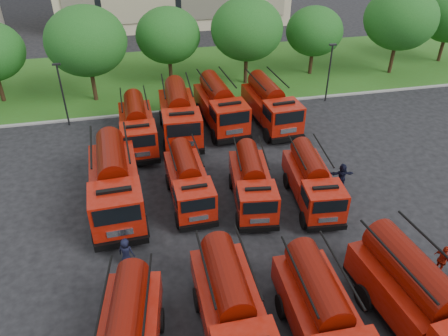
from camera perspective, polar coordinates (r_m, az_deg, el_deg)
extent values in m
plane|color=black|center=(23.29, 2.43, -11.36)|extent=(140.00, 140.00, 0.00)
cube|color=#2C5316|center=(45.24, -5.89, 12.01)|extent=(70.00, 16.00, 0.12)
cube|color=gray|center=(37.84, -4.32, 7.71)|extent=(70.00, 0.30, 0.14)
cylinder|color=#382314|center=(43.38, -27.14, 9.14)|extent=(0.36, 0.36, 2.38)
cylinder|color=#382314|center=(40.50, -16.63, 10.23)|extent=(0.36, 0.36, 2.80)
ellipsoid|color=#164915|center=(39.21, -17.57, 15.53)|extent=(6.72, 6.72, 5.71)
cylinder|color=#382314|center=(42.88, -6.98, 12.39)|extent=(0.36, 0.36, 2.45)
ellipsoid|color=#164915|center=(41.78, -7.32, 16.83)|extent=(5.88, 5.88, 5.00)
cylinder|color=#382314|center=(42.59, 2.85, 12.65)|extent=(0.36, 0.36, 2.73)
ellipsoid|color=#164915|center=(41.39, 3.00, 17.65)|extent=(6.55, 6.55, 5.57)
cylinder|color=#382314|center=(45.76, 11.26, 13.24)|extent=(0.36, 0.36, 2.27)
ellipsoid|color=#164915|center=(44.79, 11.72, 17.10)|extent=(5.46, 5.46, 4.64)
cylinder|color=#382314|center=(48.08, 21.06, 13.05)|extent=(0.36, 0.36, 2.87)
ellipsoid|color=#164915|center=(46.98, 22.09, 17.66)|extent=(6.89, 6.89, 5.85)
cylinder|color=#382314|center=(53.65, 26.48, 13.58)|extent=(0.36, 0.36, 2.52)
cylinder|color=black|center=(36.37, -20.26, 8.81)|extent=(0.14, 0.14, 5.00)
cube|color=black|center=(35.48, -21.06, 12.54)|extent=(0.60, 0.25, 0.12)
cylinder|color=black|center=(39.53, 13.53, 11.86)|extent=(0.14, 0.14, 5.00)
cube|color=black|center=(38.71, 14.04, 15.37)|extent=(0.60, 0.25, 0.12)
cube|color=maroon|center=(19.24, -12.05, -19.06)|extent=(2.87, 4.55, 1.21)
cylinder|color=#500902|center=(18.48, -12.42, -17.18)|extent=(1.95, 4.06, 1.39)
cylinder|color=black|center=(20.47, -14.68, -19.00)|extent=(0.47, 1.06, 1.02)
cylinder|color=black|center=(20.15, -8.38, -19.07)|extent=(0.47, 1.06, 1.02)
cube|color=black|center=(19.60, 1.06, -20.00)|extent=(2.33, 6.97, 0.30)
cube|color=maroon|center=(19.64, 0.31, -16.13)|extent=(2.47, 4.58, 1.29)
cylinder|color=#500902|center=(18.85, 0.32, -14.04)|extent=(1.52, 4.18, 1.49)
cylinder|color=black|center=(20.63, -3.38, -16.81)|extent=(0.36, 1.09, 1.09)
cylinder|color=black|center=(20.95, 3.03, -15.77)|extent=(0.36, 1.09, 1.09)
cube|color=black|center=(19.77, 12.65, -20.51)|extent=(2.40, 6.99, 0.30)
cube|color=maroon|center=(19.76, 11.72, -16.69)|extent=(2.51, 4.61, 1.29)
cylinder|color=#500902|center=(18.97, 12.09, -14.63)|extent=(1.56, 4.19, 1.49)
cylinder|color=black|center=(20.53, 7.60, -17.49)|extent=(0.37, 1.10, 1.09)
cylinder|color=black|center=(21.20, 13.72, -16.23)|extent=(0.37, 1.10, 1.09)
cube|color=black|center=(21.25, 24.07, -18.05)|extent=(3.40, 8.02, 0.33)
cube|color=maroon|center=(21.14, 22.53, -14.25)|extent=(3.27, 5.39, 1.45)
cylinder|color=#500902|center=(20.34, 23.24, -11.96)|extent=(2.17, 4.83, 1.67)
cylinder|color=black|center=(21.58, 17.92, -15.75)|extent=(0.52, 1.26, 1.22)
cylinder|color=black|center=(22.91, 23.34, -13.67)|extent=(0.52, 1.26, 1.22)
cube|color=black|center=(26.61, -13.77, -3.79)|extent=(2.93, 7.94, 0.34)
cube|color=black|center=(23.56, -13.19, -9.56)|extent=(2.81, 0.41, 0.39)
cube|color=maroon|center=(23.71, -13.80, -5.16)|extent=(2.85, 2.58, 2.18)
cube|color=black|center=(22.41, -13.78, -6.08)|extent=(2.35, 0.17, 0.95)
cube|color=maroon|center=(27.12, -14.17, -0.76)|extent=(2.98, 5.27, 1.45)
cylinder|color=#500902|center=(26.50, -14.51, 1.37)|extent=(1.89, 4.77, 1.68)
cylinder|color=black|center=(24.47, -16.36, -8.40)|extent=(0.45, 1.25, 1.23)
cylinder|color=black|center=(24.39, -10.32, -7.57)|extent=(0.45, 1.25, 1.23)
cylinder|color=black|center=(28.40, -16.55, -1.95)|extent=(0.45, 1.25, 1.23)
cylinder|color=black|center=(28.32, -11.40, -1.22)|extent=(0.45, 1.25, 1.23)
cube|color=black|center=(26.60, -4.57, -3.22)|extent=(2.21, 6.24, 0.27)
cube|color=black|center=(24.20, -3.26, -7.60)|extent=(2.21, 0.28, 0.31)
cube|color=maroon|center=(24.33, -3.80, -4.23)|extent=(2.22, 2.01, 1.72)
cube|color=black|center=(23.31, -3.39, -4.89)|extent=(1.86, 0.10, 0.75)
cube|color=maroon|center=(26.98, -5.00, -0.82)|extent=(2.28, 4.12, 1.15)
cylinder|color=#500902|center=(26.47, -5.10, 0.86)|extent=(1.43, 3.75, 1.33)
cylinder|color=black|center=(24.76, -5.96, -6.79)|extent=(0.34, 0.98, 0.97)
cylinder|color=black|center=(25.01, -1.34, -6.10)|extent=(0.34, 0.98, 0.97)
cylinder|color=black|center=(27.84, -7.20, -1.76)|extent=(0.34, 0.98, 0.97)
cylinder|color=black|center=(28.06, -3.09, -1.20)|extent=(0.34, 0.98, 0.97)
cube|color=black|center=(26.45, 3.60, -3.41)|extent=(2.78, 6.38, 0.26)
cube|color=black|center=(24.08, 4.64, -7.93)|extent=(2.21, 0.49, 0.31)
cube|color=maroon|center=(24.19, 4.38, -4.50)|extent=(2.39, 2.19, 1.72)
cube|color=black|center=(23.19, 4.79, -5.22)|extent=(1.84, 0.28, 0.75)
cube|color=maroon|center=(26.83, 3.36, -0.97)|extent=(2.65, 4.29, 1.15)
cylinder|color=#500902|center=(26.31, 3.42, 0.72)|extent=(1.78, 3.84, 1.32)
cylinder|color=black|center=(24.61, 1.99, -6.88)|extent=(0.43, 1.00, 0.97)
cylinder|color=black|center=(24.90, 6.66, -6.57)|extent=(0.43, 1.00, 0.97)
cylinder|color=black|center=(27.67, 1.05, -1.71)|extent=(0.43, 1.00, 0.97)
cylinder|color=black|center=(27.92, 5.19, -1.50)|extent=(0.43, 1.00, 0.97)
cube|color=black|center=(26.99, 11.22, -3.22)|extent=(2.62, 6.41, 0.27)
cube|color=black|center=(24.70, 13.29, -7.63)|extent=(2.24, 0.43, 0.31)
cube|color=maroon|center=(24.79, 12.86, -4.26)|extent=(2.36, 2.16, 1.74)
cube|color=black|center=(23.82, 13.71, -4.94)|extent=(1.87, 0.22, 0.76)
cube|color=maroon|center=(27.34, 10.81, -0.80)|extent=(2.55, 4.29, 1.16)
cylinder|color=#500902|center=(26.83, 11.02, 0.88)|extent=(1.68, 3.86, 1.34)
cylinder|color=black|center=(25.03, 10.44, -6.70)|extent=(0.40, 1.01, 0.98)
cylinder|color=black|center=(25.66, 14.86, -6.23)|extent=(0.40, 1.01, 0.98)
cylinder|color=black|center=(28.01, 8.28, -1.60)|extent=(0.40, 1.01, 0.98)
cylinder|color=black|center=(28.58, 12.27, -1.29)|extent=(0.40, 1.01, 0.98)
cube|color=black|center=(32.79, -11.10, 3.98)|extent=(2.37, 6.87, 0.29)
cube|color=black|center=(29.82, -10.64, 0.73)|extent=(2.44, 0.29, 0.34)
cube|color=maroon|center=(30.21, -11.02, 3.68)|extent=(2.43, 2.19, 1.90)
cube|color=black|center=(29.04, -10.96, 3.40)|extent=(2.05, 0.09, 0.83)
cube|color=maroon|center=(33.38, -11.37, 6.02)|extent=(2.47, 4.53, 1.27)
cylinder|color=#500902|center=(32.93, -11.57, 7.62)|extent=(1.54, 4.12, 1.46)
cylinder|color=black|center=(30.65, -12.84, 1.30)|extent=(0.36, 1.08, 1.07)
cylinder|color=black|center=(30.67, -8.68, 1.83)|extent=(0.36, 1.08, 1.07)
cylinder|color=black|center=(34.40, -13.15, 4.98)|extent=(0.36, 1.08, 1.07)
cylinder|color=black|center=(34.42, -9.43, 5.45)|extent=(0.36, 1.08, 1.07)
cube|color=black|center=(33.67, -5.77, 5.41)|extent=(2.75, 7.65, 0.32)
cube|color=black|center=(30.36, -5.08, 1.99)|extent=(2.71, 0.36, 0.38)
cube|color=maroon|center=(30.81, -5.44, 5.20)|extent=(2.73, 2.47, 2.11)
cube|color=black|center=(29.51, -5.25, 4.94)|extent=(2.27, 0.13, 0.92)
cube|color=maroon|center=(34.34, -6.04, 7.60)|extent=(2.82, 5.06, 1.41)
cylinder|color=#500902|center=(33.86, -6.15, 9.35)|extent=(1.78, 4.60, 1.62)
cylinder|color=black|center=(31.21, -7.54, 2.65)|extent=(0.42, 1.20, 1.19)
cylinder|color=black|center=(31.37, -3.01, 3.08)|extent=(0.42, 1.20, 1.19)
cylinder|color=black|center=(35.40, -8.07, 6.51)|extent=(0.42, 1.20, 1.19)
cylinder|color=black|center=(35.54, -4.05, 6.88)|extent=(0.42, 1.20, 1.19)
cube|color=black|center=(34.98, -0.51, 6.68)|extent=(3.00, 7.52, 0.32)
cube|color=black|center=(31.87, 1.39, 3.72)|extent=(2.64, 0.47, 0.37)
cube|color=maroon|center=(32.30, 0.75, 6.63)|extent=(2.75, 2.51, 2.05)
cube|color=black|center=(31.09, 1.41, 6.48)|extent=(2.20, 0.23, 0.89)
cube|color=maroon|center=(35.62, -1.05, 8.68)|extent=(2.95, 5.02, 1.37)
cylinder|color=#500902|center=(35.17, -1.07, 10.33)|extent=(1.93, 4.52, 1.58)
cylinder|color=black|center=(32.42, -1.20, 4.16)|extent=(0.46, 1.18, 1.16)
cylinder|color=black|center=(33.06, 2.85, 4.75)|extent=(0.46, 1.18, 1.16)
cylinder|color=black|center=(36.39, -3.20, 7.55)|extent=(0.46, 1.18, 1.16)
cylinder|color=black|center=(36.97, 0.46, 8.03)|extent=(0.46, 1.18, 1.16)
cube|color=black|center=(35.29, 5.99, 6.72)|extent=(2.90, 7.42, 0.31)
cube|color=black|center=(32.34, 8.35, 3.81)|extent=(2.61, 0.44, 0.36)
cube|color=maroon|center=(32.73, 7.70, 6.66)|extent=(2.70, 2.46, 2.02)
cube|color=black|center=(31.58, 8.58, 6.50)|extent=(2.18, 0.21, 0.88)
cube|color=maroon|center=(35.89, 5.39, 8.70)|extent=(2.88, 4.94, 1.35)
cylinder|color=#500902|center=(35.44, 5.49, 10.32)|extent=(1.86, 4.46, 1.56)
cylinder|color=black|center=(32.72, 5.74, 4.27)|extent=(0.44, 1.16, 1.14)
cylinder|color=black|center=(33.61, 9.55, 4.79)|extent=(0.44, 1.16, 1.14)
cylinder|color=black|center=(36.51, 3.14, 7.63)|extent=(0.44, 1.16, 1.14)
cylinder|color=black|center=(37.31, 6.65, 8.03)|extent=(0.44, 1.16, 1.14)
imported|color=maroon|center=(24.85, 26.14, -12.18)|extent=(0.74, 1.09, 1.72)
imported|color=black|center=(23.35, -12.42, -12.18)|extent=(0.96, 0.82, 1.67)
imported|color=black|center=(29.03, 14.91, -2.28)|extent=(1.62, 0.91, 1.66)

